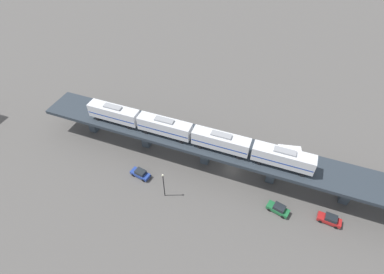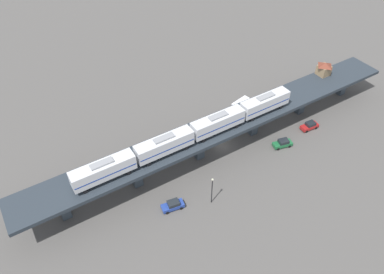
% 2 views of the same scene
% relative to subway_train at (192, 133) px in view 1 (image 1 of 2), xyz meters
% --- Properties ---
extents(ground_plane, '(400.00, 400.00, 0.00)m').
position_rel_subway_train_xyz_m(ground_plane, '(0.83, -9.26, -9.31)').
color(ground_plane, '#514F4C').
extents(elevated_viaduct, '(14.09, 92.34, 6.77)m').
position_rel_subway_train_xyz_m(elevated_viaduct, '(0.82, -9.41, -3.47)').
color(elevated_viaduct, '#283039').
rests_on(elevated_viaduct, ground).
extents(subway_train, '(5.91, 49.88, 4.45)m').
position_rel_subway_train_xyz_m(subway_train, '(0.00, 0.00, 0.00)').
color(subway_train, silver).
rests_on(subway_train, elevated_viaduct).
extents(street_car_blue, '(2.75, 4.69, 1.89)m').
position_rel_subway_train_xyz_m(street_car_blue, '(-7.18, 9.66, -8.37)').
color(street_car_blue, '#233D93').
rests_on(street_car_blue, ground).
extents(street_car_red, '(2.46, 4.62, 1.89)m').
position_rel_subway_train_xyz_m(street_car_red, '(-6.57, -29.89, -8.37)').
color(street_car_red, '#AD1E1E').
rests_on(street_car_red, ground).
extents(street_car_green, '(3.04, 4.74, 1.89)m').
position_rel_subway_train_xyz_m(street_car_green, '(-7.17, -20.19, -8.37)').
color(street_car_green, '#1E6638').
rests_on(street_car_green, ground).
extents(delivery_truck, '(3.30, 7.45, 3.20)m').
position_rel_subway_train_xyz_m(delivery_truck, '(7.85, -19.98, -7.55)').
color(delivery_truck, '#333338').
rests_on(delivery_truck, ground).
extents(street_lamp, '(0.44, 0.44, 6.94)m').
position_rel_subway_train_xyz_m(street_lamp, '(-10.35, 2.71, -5.21)').
color(street_lamp, black).
rests_on(street_lamp, ground).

